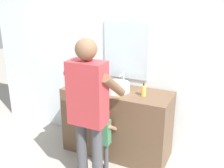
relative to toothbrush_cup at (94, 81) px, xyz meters
The scene contains 9 objects.
ground_plane 1.08m from the toothbrush_cup, 45.59° to the right, with size 14.00×14.00×0.00m, color #9E998E.
back_wall 0.60m from the toothbrush_cup, 33.30° to the left, with size 4.40×0.10×2.70m.
vanity_cabinet 0.63m from the toothbrush_cup, 11.77° to the right, with size 1.38×0.54×0.89m, color brown.
sink_basin 0.38m from the toothbrush_cup, 14.71° to the right, with size 0.33×0.33×0.11m.
faucet 0.39m from the toothbrush_cup, 16.26° to the left, with size 0.18×0.14×0.18m.
toothbrush_cup is the anchor object (origin of this frame).
soap_bottle 0.73m from the toothbrush_cup, ahead, with size 0.06×0.06×0.17m.
child_toddler 0.77m from the toothbrush_cup, 52.39° to the right, with size 0.24×0.24×0.78m.
adult_parent 0.85m from the toothbrush_cup, 64.92° to the right, with size 0.51×0.54×1.66m.
Camera 1 is at (1.26, -2.52, 2.05)m, focal length 41.94 mm.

